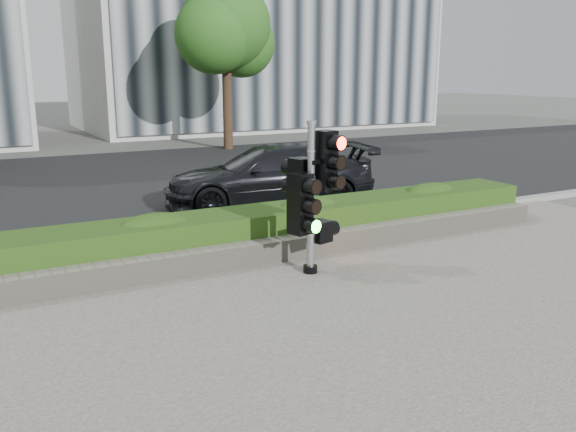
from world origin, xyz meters
The scene contains 10 objects.
ground centered at (0.00, 0.00, 0.00)m, with size 120.00×120.00×0.00m, color #51514C.
sidewalk centered at (0.00, -2.50, 0.01)m, with size 16.00×11.00×0.03m, color #9E9389.
road centered at (0.00, 10.00, 0.01)m, with size 60.00×13.00×0.02m, color black.
curb centered at (0.00, 3.15, 0.06)m, with size 60.00×0.25×0.12m, color gray.
stone_wall centered at (0.00, 1.90, 0.20)m, with size 12.00×0.32×0.34m, color gray.
hedge centered at (0.00, 2.55, 0.37)m, with size 12.00×1.00×0.68m, color #437122.
building_right centered at (11.00, 25.00, 6.00)m, with size 18.00×10.00×12.00m, color #B7B7B2.
tree_right centered at (5.48, 15.55, 4.48)m, with size 4.10×3.58×6.53m.
traffic_signal centered at (0.70, 1.16, 1.26)m, with size 0.81×0.67×2.22m.
car_dark centered at (2.27, 5.59, 0.69)m, with size 1.88×4.62×1.34m, color black.
Camera 1 is at (-3.69, -6.24, 2.91)m, focal length 38.00 mm.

